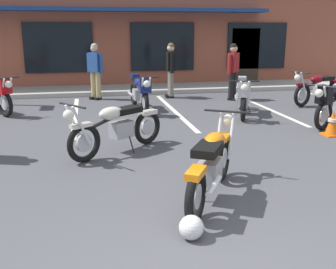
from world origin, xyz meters
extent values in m
plane|color=#47474C|center=(0.00, 3.61, 0.00)|extent=(80.00, 80.00, 0.00)
cube|color=#A8A59E|center=(0.00, 11.14, 0.07)|extent=(22.00, 1.80, 0.14)
cube|color=brown|center=(0.00, 14.66, 1.75)|extent=(18.20, 5.22, 3.51)
cube|color=black|center=(-1.82, 12.01, 1.45)|extent=(2.33, 0.06, 1.70)
cube|color=black|center=(1.82, 12.01, 1.45)|extent=(2.33, 0.06, 1.70)
cube|color=black|center=(5.46, 12.01, 1.45)|extent=(2.33, 0.06, 1.70)
cube|color=#33281E|center=(5.00, 12.01, 1.05)|extent=(1.10, 0.06, 2.10)
cube|color=navy|center=(0.00, 11.60, 2.71)|extent=(10.92, 0.90, 0.12)
cube|color=silver|center=(-1.27, 7.54, 0.00)|extent=(0.12, 4.80, 0.01)
cube|color=silver|center=(1.27, 7.54, 0.00)|extent=(0.12, 4.80, 0.01)
cube|color=silver|center=(3.81, 7.54, 0.00)|extent=(0.12, 4.80, 0.01)
torus|color=black|center=(0.15, 1.32, 0.32)|extent=(0.41, 0.60, 0.64)
cylinder|color=#B7B7BC|center=(0.15, 1.32, 0.32)|extent=(0.20, 0.28, 0.29)
torus|color=black|center=(0.89, 2.55, 0.32)|extent=(0.41, 0.60, 0.64)
cylinder|color=#B7B7BC|center=(0.89, 2.55, 0.32)|extent=(0.20, 0.28, 0.29)
cylinder|color=silver|center=(0.86, 2.68, 0.64)|extent=(0.20, 0.30, 0.66)
cylinder|color=silver|center=(1.01, 2.59, 0.64)|extent=(0.20, 0.30, 0.66)
cylinder|color=black|center=(0.98, 2.71, 0.96)|extent=(0.58, 0.37, 0.03)
sphere|color=silver|center=(1.02, 2.78, 0.82)|extent=(0.23, 0.23, 0.17)
cube|color=orange|center=(0.91, 2.59, 0.62)|extent=(0.30, 0.38, 0.06)
cube|color=#9E9EA3|center=(0.48, 1.86, 0.40)|extent=(0.41, 0.47, 0.28)
cylinder|color=silver|center=(0.41, 1.48, 0.36)|extent=(0.34, 0.51, 0.07)
cylinder|color=black|center=(0.58, 2.04, 0.64)|extent=(0.53, 0.84, 0.26)
ellipsoid|color=orange|center=(0.59, 2.05, 0.72)|extent=(0.47, 0.55, 0.22)
cube|color=black|center=(0.40, 1.74, 0.72)|extent=(0.51, 0.59, 0.10)
cube|color=orange|center=(0.14, 1.30, 0.60)|extent=(0.32, 0.39, 0.08)
cylinder|color=black|center=(0.29, 1.90, 0.14)|extent=(0.13, 0.09, 0.29)
torus|color=black|center=(3.06, 7.39, 0.32)|extent=(0.31, 0.64, 0.64)
cylinder|color=#B7B7BC|center=(3.06, 7.39, 0.32)|extent=(0.15, 0.29, 0.29)
torus|color=black|center=(2.58, 6.04, 0.32)|extent=(0.31, 0.64, 0.64)
cylinder|color=#B7B7BC|center=(2.58, 6.04, 0.32)|extent=(0.15, 0.29, 0.29)
cylinder|color=silver|center=(2.63, 5.91, 0.64)|extent=(0.15, 0.32, 0.66)
cylinder|color=silver|center=(2.46, 5.97, 0.64)|extent=(0.15, 0.32, 0.66)
cylinder|color=black|center=(2.52, 5.87, 0.96)|extent=(0.63, 0.25, 0.03)
sphere|color=silver|center=(2.49, 5.79, 0.82)|extent=(0.22, 0.22, 0.17)
cube|color=silver|center=(2.57, 6.00, 0.62)|extent=(0.25, 0.39, 0.06)
cube|color=#9E9EA3|center=(2.85, 6.79, 0.40)|extent=(0.36, 0.46, 0.28)
cylinder|color=silver|center=(2.84, 7.18, 0.36)|extent=(0.25, 0.54, 0.07)
cylinder|color=black|center=(2.78, 6.60, 0.64)|extent=(0.37, 0.91, 0.26)
ellipsoid|color=silver|center=(2.77, 6.56, 0.76)|extent=(0.46, 0.59, 0.26)
cube|color=silver|center=(2.56, 5.99, 0.76)|extent=(0.34, 0.32, 0.36)
cube|color=black|center=(2.88, 6.88, 0.78)|extent=(0.36, 0.46, 0.10)
cube|color=silver|center=(2.98, 7.17, 0.82)|extent=(0.30, 0.37, 0.16)
cylinder|color=black|center=(3.04, 6.79, 0.14)|extent=(0.13, 0.07, 0.29)
torus|color=black|center=(-2.92, 7.62, 0.32)|extent=(0.48, 0.56, 0.64)
cylinder|color=#B7B7BC|center=(-2.92, 7.62, 0.32)|extent=(0.23, 0.26, 0.29)
cylinder|color=silver|center=(-2.79, 7.59, 0.64)|extent=(0.24, 0.28, 0.66)
cylinder|color=silver|center=(-2.93, 7.48, 0.64)|extent=(0.24, 0.28, 0.66)
cylinder|color=black|center=(-2.81, 7.48, 0.96)|extent=(0.54, 0.43, 0.03)
sphere|color=silver|center=(-2.76, 7.41, 0.82)|extent=(0.24, 0.24, 0.17)
cube|color=#B70F14|center=(-2.90, 7.59, 0.62)|extent=(0.33, 0.37, 0.06)
cube|color=#B70F14|center=(-2.89, 7.58, 0.76)|extent=(0.37, 0.36, 0.36)
torus|color=black|center=(3.92, 4.87, 0.32)|extent=(0.61, 0.40, 0.64)
cylinder|color=#B7B7BC|center=(3.92, 4.87, 0.32)|extent=(0.28, 0.19, 0.29)
cylinder|color=silver|center=(3.87, 4.75, 0.64)|extent=(0.31, 0.20, 0.66)
cylinder|color=silver|center=(3.78, 4.90, 0.64)|extent=(0.31, 0.20, 0.66)
cylinder|color=black|center=(3.76, 4.79, 0.96)|extent=(0.35, 0.59, 0.03)
sphere|color=silver|center=(3.69, 4.75, 0.82)|extent=(0.23, 0.23, 0.17)
cube|color=black|center=(3.88, 4.85, 0.62)|extent=(0.38, 0.30, 0.06)
cube|color=black|center=(3.87, 4.85, 0.76)|extent=(0.35, 0.36, 0.36)
torus|color=black|center=(6.18, 7.93, 0.32)|extent=(0.63, 0.33, 0.64)
cylinder|color=#B7B7BC|center=(6.18, 7.93, 0.32)|extent=(0.29, 0.16, 0.29)
torus|color=black|center=(4.84, 7.39, 0.32)|extent=(0.63, 0.33, 0.64)
cylinder|color=#B7B7BC|center=(4.84, 7.39, 0.32)|extent=(0.29, 0.16, 0.29)
cylinder|color=silver|center=(4.78, 7.27, 0.64)|extent=(0.32, 0.16, 0.66)
cylinder|color=silver|center=(4.72, 7.43, 0.64)|extent=(0.32, 0.16, 0.66)
cylinder|color=black|center=(4.68, 7.32, 0.96)|extent=(0.28, 0.62, 0.03)
sphere|color=silver|center=(4.60, 7.29, 0.82)|extent=(0.22, 0.22, 0.17)
cube|color=maroon|center=(4.81, 7.37, 0.62)|extent=(0.39, 0.27, 0.06)
cube|color=#9E9EA3|center=(5.58, 7.69, 0.40)|extent=(0.46, 0.37, 0.28)
cylinder|color=silver|center=(5.87, 7.96, 0.36)|extent=(0.54, 0.27, 0.07)
cylinder|color=black|center=(5.40, 7.61, 0.64)|extent=(0.90, 0.41, 0.26)
ellipsoid|color=maroon|center=(5.38, 7.61, 0.72)|extent=(0.54, 0.42, 0.22)
cube|color=black|center=(5.71, 7.74, 0.72)|extent=(0.59, 0.46, 0.10)
cube|color=maroon|center=(6.20, 7.94, 0.60)|extent=(0.39, 0.28, 0.08)
cylinder|color=black|center=(5.72, 7.55, 0.14)|extent=(0.07, 0.13, 0.29)
torus|color=black|center=(0.34, 8.57, 0.32)|extent=(0.14, 0.65, 0.64)
cylinder|color=#B7B7BC|center=(0.34, 8.57, 0.32)|extent=(0.08, 0.29, 0.29)
torus|color=black|center=(0.43, 7.13, 0.32)|extent=(0.14, 0.65, 0.64)
cylinder|color=#B7B7BC|center=(0.43, 7.13, 0.32)|extent=(0.08, 0.29, 0.29)
cylinder|color=silver|center=(0.53, 7.04, 0.64)|extent=(0.07, 0.33, 0.66)
cylinder|color=silver|center=(0.35, 7.02, 0.64)|extent=(0.07, 0.33, 0.66)
cylinder|color=black|center=(0.45, 6.95, 0.96)|extent=(0.66, 0.08, 0.03)
sphere|color=silver|center=(0.45, 6.87, 0.82)|extent=(0.18, 0.18, 0.17)
cube|color=navy|center=(0.44, 7.09, 0.62)|extent=(0.16, 0.37, 0.06)
cube|color=#9E9EA3|center=(0.38, 7.93, 0.40)|extent=(0.27, 0.42, 0.28)
cylinder|color=silver|center=(0.21, 8.29, 0.36)|extent=(0.11, 0.55, 0.07)
cylinder|color=black|center=(0.39, 7.73, 0.64)|extent=(0.12, 0.94, 0.26)
ellipsoid|color=navy|center=(0.40, 7.69, 0.76)|extent=(0.33, 0.54, 0.26)
cube|color=navy|center=(0.44, 7.08, 0.76)|extent=(0.30, 0.26, 0.36)
cube|color=black|center=(0.37, 8.03, 0.78)|extent=(0.27, 0.42, 0.10)
cube|color=navy|center=(0.35, 8.33, 0.82)|extent=(0.22, 0.33, 0.16)
cylinder|color=black|center=(0.55, 8.01, 0.14)|extent=(0.14, 0.03, 0.29)
torus|color=black|center=(0.11, 4.58, 0.32)|extent=(0.57, 0.46, 0.64)
cylinder|color=#B7B7BC|center=(0.11, 4.58, 0.32)|extent=(0.27, 0.22, 0.29)
torus|color=black|center=(-1.05, 3.72, 0.32)|extent=(0.57, 0.46, 0.64)
cylinder|color=#B7B7BC|center=(-1.05, 3.72, 0.32)|extent=(0.27, 0.22, 0.29)
cylinder|color=silver|center=(-1.08, 3.59, 0.64)|extent=(0.29, 0.23, 0.66)
cylinder|color=silver|center=(-1.18, 3.74, 0.64)|extent=(0.29, 0.23, 0.66)
cylinder|color=black|center=(-1.19, 3.62, 0.96)|extent=(0.42, 0.55, 0.03)
sphere|color=silver|center=(-1.26, 3.57, 0.82)|extent=(0.24, 0.24, 0.17)
cube|color=beige|center=(-1.08, 3.70, 0.62)|extent=(0.37, 0.33, 0.06)
cube|color=#9E9EA3|center=(-0.41, 4.20, 0.40)|extent=(0.46, 0.43, 0.28)
cylinder|color=silver|center=(-0.19, 4.53, 0.36)|extent=(0.48, 0.38, 0.07)
cylinder|color=black|center=(-0.57, 4.08, 0.64)|extent=(0.79, 0.61, 0.26)
ellipsoid|color=beige|center=(-0.58, 4.07, 0.72)|extent=(0.54, 0.49, 0.22)
cube|color=black|center=(-0.29, 4.28, 0.72)|extent=(0.58, 0.53, 0.10)
cube|color=beige|center=(0.12, 4.59, 0.60)|extent=(0.38, 0.34, 0.08)
cylinder|color=black|center=(-0.24, 4.10, 0.14)|extent=(0.10, 0.12, 0.29)
cube|color=black|center=(1.57, 9.51, 0.04)|extent=(0.24, 0.11, 0.08)
cube|color=black|center=(1.58, 9.71, 0.04)|extent=(0.24, 0.11, 0.08)
cylinder|color=slate|center=(1.61, 9.51, 0.46)|extent=(0.16, 0.16, 0.80)
cylinder|color=slate|center=(1.62, 9.71, 0.46)|extent=(0.16, 0.16, 0.80)
cube|color=black|center=(1.61, 9.61, 1.12)|extent=(0.24, 0.39, 0.56)
cylinder|color=black|center=(1.60, 9.36, 1.08)|extent=(0.10, 0.10, 0.58)
cylinder|color=black|center=(1.62, 9.86, 1.08)|extent=(0.10, 0.10, 0.58)
sphere|color=beige|center=(1.61, 9.61, 1.52)|extent=(0.23, 0.23, 0.22)
sphere|color=brown|center=(1.62, 9.61, 1.57)|extent=(0.22, 0.22, 0.21)
cube|color=black|center=(-0.63, 9.65, 0.04)|extent=(0.24, 0.24, 0.08)
cube|color=black|center=(-0.78, 9.78, 0.04)|extent=(0.24, 0.24, 0.08)
cylinder|color=tan|center=(-0.61, 9.67, 0.46)|extent=(0.21, 0.21, 0.80)
cylinder|color=tan|center=(-0.75, 9.81, 0.46)|extent=(0.21, 0.21, 0.80)
cube|color=#23478C|center=(-0.68, 9.74, 1.12)|extent=(0.43, 0.42, 0.56)
cylinder|color=#23478C|center=(-0.50, 9.57, 1.08)|extent=(0.14, 0.14, 0.58)
cylinder|color=#23478C|center=(-0.86, 9.92, 1.08)|extent=(0.14, 0.14, 0.58)
sphere|color=tan|center=(-0.68, 9.74, 1.52)|extent=(0.31, 0.31, 0.22)
sphere|color=gray|center=(-0.67, 9.75, 1.57)|extent=(0.30, 0.30, 0.21)
cube|color=black|center=(3.44, 8.87, 0.04)|extent=(0.24, 0.24, 0.08)
cube|color=black|center=(3.30, 8.73, 0.04)|extent=(0.24, 0.24, 0.08)
cylinder|color=black|center=(3.42, 8.90, 0.46)|extent=(0.21, 0.21, 0.80)
cylinder|color=black|center=(3.28, 8.76, 0.46)|extent=(0.21, 0.21, 0.80)
cube|color=maroon|center=(3.35, 8.83, 1.12)|extent=(0.42, 0.43, 0.56)
cylinder|color=maroon|center=(3.52, 9.01, 1.08)|extent=(0.14, 0.14, 0.58)
cylinder|color=maroon|center=(3.17, 8.65, 1.08)|extent=(0.14, 0.14, 0.58)
sphere|color=tan|center=(3.35, 8.83, 1.52)|extent=(0.31, 0.31, 0.22)
sphere|color=black|center=(3.34, 8.84, 1.57)|extent=(0.30, 0.30, 0.21)
sphere|color=silver|center=(0.01, 0.98, 0.13)|extent=(0.26, 0.26, 0.26)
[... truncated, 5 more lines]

